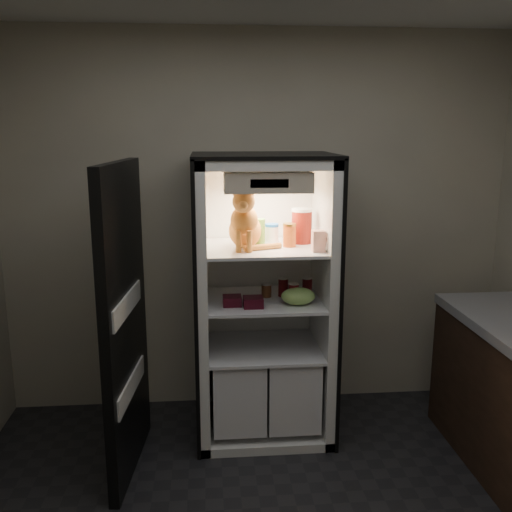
{
  "coord_description": "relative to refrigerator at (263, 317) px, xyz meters",
  "views": [
    {
      "loc": [
        -0.37,
        -2.22,
        2.03
      ],
      "look_at": [
        -0.05,
        1.32,
        1.23
      ],
      "focal_mm": 40.0,
      "sensor_mm": 36.0,
      "label": 1
    }
  ],
  "objects": [
    {
      "name": "fridge_door",
      "position": [
        -0.85,
        -0.4,
        0.12
      ],
      "size": [
        0.15,
        0.87,
        1.85
      ],
      "rotation": [
        0.0,
        0.0,
        -0.1
      ],
      "color": "black",
      "rests_on": "floor"
    },
    {
      "name": "parmesan_shaker",
      "position": [
        -0.02,
        -0.02,
        0.58
      ],
      "size": [
        0.07,
        0.07,
        0.17
      ],
      "color": "#227F2B",
      "rests_on": "refrigerator"
    },
    {
      "name": "salsa_jar",
      "position": [
        0.16,
        -0.08,
        0.57
      ],
      "size": [
        0.08,
        0.08,
        0.15
      ],
      "color": "maroon",
      "rests_on": "refrigerator"
    },
    {
      "name": "soda_can_b",
      "position": [
        0.29,
        -0.02,
        0.21
      ],
      "size": [
        0.07,
        0.07,
        0.12
      ],
      "color": "black",
      "rests_on": "refrigerator"
    },
    {
      "name": "soda_can_a",
      "position": [
        0.13,
        -0.01,
        0.21
      ],
      "size": [
        0.07,
        0.07,
        0.12
      ],
      "color": "black",
      "rests_on": "refrigerator"
    },
    {
      "name": "mayo_tub",
      "position": [
        0.06,
        0.05,
        0.56
      ],
      "size": [
        0.09,
        0.09,
        0.13
      ],
      "color": "white",
      "rests_on": "refrigerator"
    },
    {
      "name": "cream_carton",
      "position": [
        0.32,
        -0.24,
        0.56
      ],
      "size": [
        0.08,
        0.08,
        0.13
      ],
      "primitive_type": "cube",
      "color": "white",
      "rests_on": "refrigerator"
    },
    {
      "name": "refrigerator",
      "position": [
        0.0,
        0.0,
        0.0
      ],
      "size": [
        0.9,
        0.72,
        1.88
      ],
      "color": "white",
      "rests_on": "floor"
    },
    {
      "name": "room_shell",
      "position": [
        0.0,
        -1.38,
        0.83
      ],
      "size": [
        3.6,
        3.6,
        3.6
      ],
      "color": "white",
      "rests_on": "floor"
    },
    {
      "name": "berry_box_right",
      "position": [
        -0.08,
        -0.22,
        0.18
      ],
      "size": [
        0.12,
        0.12,
        0.06
      ],
      "primitive_type": "cube",
      "color": "#470B1E",
      "rests_on": "refrigerator"
    },
    {
      "name": "grape_bag",
      "position": [
        0.2,
        -0.2,
        0.2
      ],
      "size": [
        0.22,
        0.16,
        0.11
      ],
      "primitive_type": "ellipsoid",
      "color": "#82AF51",
      "rests_on": "refrigerator"
    },
    {
      "name": "soda_can_c",
      "position": [
        0.18,
        -0.15,
        0.21
      ],
      "size": [
        0.07,
        0.07,
        0.13
      ],
      "color": "black",
      "rests_on": "refrigerator"
    },
    {
      "name": "condiment_jar",
      "position": [
        0.02,
        -0.01,
        0.19
      ],
      "size": [
        0.07,
        0.07,
        0.09
      ],
      "color": "brown",
      "rests_on": "refrigerator"
    },
    {
      "name": "berry_box_left",
      "position": [
        -0.21,
        -0.18,
        0.18
      ],
      "size": [
        0.12,
        0.12,
        0.06
      ],
      "primitive_type": "cube",
      "color": "#470B1E",
      "rests_on": "refrigerator"
    },
    {
      "name": "tabby_cat",
      "position": [
        -0.13,
        -0.11,
        0.65
      ],
      "size": [
        0.34,
        0.4,
        0.41
      ],
      "rotation": [
        0.0,
        0.0,
        -0.11
      ],
      "color": "#C76119",
      "rests_on": "refrigerator"
    },
    {
      "name": "pepper_jar",
      "position": [
        0.26,
        0.03,
        0.61
      ],
      "size": [
        0.14,
        0.14,
        0.23
      ],
      "color": "maroon",
      "rests_on": "refrigerator"
    }
  ]
}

